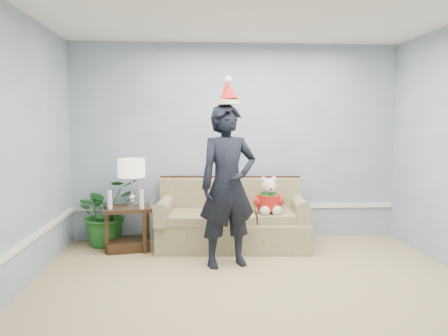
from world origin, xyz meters
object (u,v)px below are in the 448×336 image
side_table (128,233)px  sofa (232,222)px  houseplant (106,212)px  teddy_bear (269,200)px  table_lamp (131,170)px  man (228,186)px

side_table → sofa: bearing=2.5°
houseplant → teddy_bear: 2.16m
sofa → side_table: (-1.34, -0.06, -0.10)m
table_lamp → teddy_bear: table_lamp is taller
side_table → table_lamp: (0.06, 0.03, 0.81)m
table_lamp → teddy_bear: 1.79m
side_table → teddy_bear: bearing=-3.7°
houseplant → man: 1.88m
sofa → side_table: size_ratio=2.99×
man → houseplant: bearing=132.1°
sofa → side_table: sofa is taller
houseplant → teddy_bear: teddy_bear is taller
sofa → man: bearing=-94.2°
houseplant → side_table: bearing=-37.0°
table_lamp → sofa: bearing=1.2°
table_lamp → side_table: bearing=-151.0°
sofa → teddy_bear: size_ratio=4.12×
houseplant → teddy_bear: (2.12, -0.36, 0.20)m
man → teddy_bear: 0.87m
side_table → teddy_bear: (1.80, -0.12, 0.42)m
houseplant → man: size_ratio=0.49×
man → side_table: bearing=133.6°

